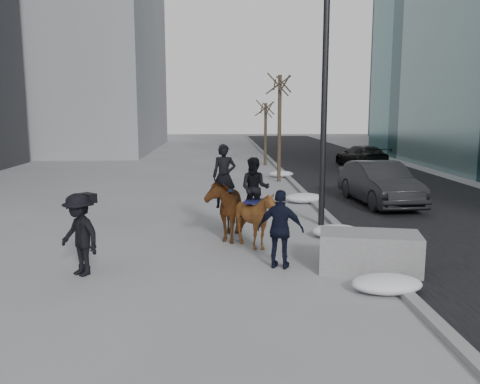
{
  "coord_description": "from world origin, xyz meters",
  "views": [
    {
      "loc": [
        -0.51,
        -10.93,
        3.5
      ],
      "look_at": [
        0.0,
        1.2,
        1.5
      ],
      "focal_mm": 38.0,
      "sensor_mm": 36.0,
      "label": 1
    }
  ],
  "objects_px": {
    "planter": "(369,252)",
    "car_near": "(380,183)",
    "mounted_right": "(255,212)",
    "mounted_left": "(224,203)"
  },
  "relations": [
    {
      "from": "car_near",
      "to": "mounted_right",
      "type": "height_order",
      "value": "mounted_right"
    },
    {
      "from": "mounted_left",
      "to": "car_near",
      "type": "bearing_deg",
      "value": 38.94
    },
    {
      "from": "car_near",
      "to": "planter",
      "type": "bearing_deg",
      "value": -113.73
    },
    {
      "from": "car_near",
      "to": "mounted_right",
      "type": "distance_m",
      "value": 7.62
    },
    {
      "from": "planter",
      "to": "mounted_right",
      "type": "height_order",
      "value": "mounted_right"
    },
    {
      "from": "mounted_left",
      "to": "mounted_right",
      "type": "xyz_separation_m",
      "value": [
        0.76,
        -1.07,
        -0.03
      ]
    },
    {
      "from": "car_near",
      "to": "mounted_left",
      "type": "distance_m",
      "value": 7.42
    },
    {
      "from": "planter",
      "to": "car_near",
      "type": "relative_size",
      "value": 0.45
    },
    {
      "from": "planter",
      "to": "mounted_right",
      "type": "xyz_separation_m",
      "value": [
        -2.35,
        1.98,
        0.5
      ]
    },
    {
      "from": "car_near",
      "to": "mounted_left",
      "type": "bearing_deg",
      "value": -145.78
    }
  ]
}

